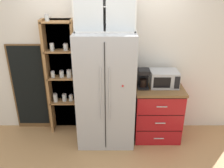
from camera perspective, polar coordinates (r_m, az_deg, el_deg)
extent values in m
plane|color=tan|center=(4.17, -1.41, -12.69)|extent=(10.74, 10.74, 0.00)
cube|color=silver|center=(3.93, -1.47, 6.01)|extent=(5.03, 0.10, 2.55)
cube|color=#ADAFB5|center=(3.69, -1.55, -1.29)|extent=(0.88, 0.70, 1.82)
cube|color=black|center=(3.38, -1.70, -3.88)|extent=(0.01, 0.01, 1.68)
cylinder|color=#ADAFB5|center=(3.33, -2.76, -2.58)|extent=(0.02, 0.02, 0.82)
cylinder|color=#ADAFB5|center=(3.32, -0.69, -2.58)|extent=(0.02, 0.02, 0.82)
cube|color=red|center=(3.28, 2.57, -0.50)|extent=(0.02, 0.01, 0.02)
cube|color=brown|center=(4.09, -11.70, 1.76)|extent=(0.54, 0.04, 1.95)
cube|color=#9E7042|center=(4.03, -15.21, 1.04)|extent=(0.04, 0.22, 1.95)
cube|color=#9E7042|center=(3.93, -8.80, 1.07)|extent=(0.04, 0.22, 1.95)
cube|color=#9E7042|center=(4.15, -11.56, -4.21)|extent=(0.48, 0.22, 0.02)
cylinder|color=silver|center=(4.14, -13.58, -3.29)|extent=(0.07, 0.07, 0.14)
cylinder|color=#E0C67F|center=(4.14, -13.55, -3.55)|extent=(0.06, 0.06, 0.09)
cylinder|color=#B2B2B7|center=(4.10, -13.68, -2.36)|extent=(0.07, 0.07, 0.01)
cylinder|color=silver|center=(4.13, -11.47, -3.29)|extent=(0.08, 0.08, 0.12)
cylinder|color=white|center=(4.14, -11.45, -3.51)|extent=(0.07, 0.07, 0.08)
cylinder|color=#B2B2B7|center=(4.10, -11.54, -2.48)|extent=(0.07, 0.07, 0.01)
cylinder|color=silver|center=(4.11, -9.90, -3.38)|extent=(0.07, 0.07, 0.11)
cylinder|color=brown|center=(4.12, -9.89, -3.57)|extent=(0.06, 0.06, 0.07)
cylinder|color=#B2B2B7|center=(4.08, -9.96, -2.64)|extent=(0.07, 0.07, 0.01)
cube|color=#9E7042|center=(3.96, -12.09, 1.54)|extent=(0.48, 0.22, 0.02)
cylinder|color=silver|center=(3.96, -14.14, 2.21)|extent=(0.06, 0.06, 0.10)
cylinder|color=#382316|center=(3.96, -14.12, 2.01)|extent=(0.06, 0.06, 0.07)
cylinder|color=#B2B2B7|center=(3.94, -14.22, 2.94)|extent=(0.06, 0.06, 0.01)
cylinder|color=silver|center=(3.94, -12.10, 2.30)|extent=(0.07, 0.07, 0.10)
cylinder|color=beige|center=(3.94, -12.09, 2.11)|extent=(0.06, 0.06, 0.07)
cylinder|color=#B2B2B7|center=(3.92, -12.17, 3.05)|extent=(0.07, 0.07, 0.01)
cylinder|color=silver|center=(3.90, -10.35, 2.40)|extent=(0.08, 0.08, 0.12)
cylinder|color=#CCB78C|center=(3.90, -10.33, 2.16)|extent=(0.07, 0.07, 0.08)
cylinder|color=#B2B2B7|center=(3.87, -10.42, 3.30)|extent=(0.08, 0.08, 0.01)
cube|color=#9E7042|center=(3.82, -12.67, 7.79)|extent=(0.48, 0.22, 0.02)
cylinder|color=silver|center=(3.81, -14.36, 8.63)|extent=(0.07, 0.07, 0.11)
cylinder|color=#B77A38|center=(3.82, -14.34, 8.38)|extent=(0.06, 0.06, 0.08)
cylinder|color=#B2B2B7|center=(3.80, -14.46, 9.53)|extent=(0.06, 0.06, 0.01)
cylinder|color=silver|center=(3.79, -11.17, 8.74)|extent=(0.08, 0.08, 0.10)
cylinder|color=white|center=(3.80, -11.15, 8.53)|extent=(0.07, 0.07, 0.07)
cylinder|color=#B2B2B7|center=(3.78, -11.24, 9.55)|extent=(0.07, 0.07, 0.01)
cube|color=#9E7042|center=(3.72, -13.31, 14.45)|extent=(0.48, 0.22, 0.02)
cylinder|color=silver|center=(3.74, -15.52, 15.16)|extent=(0.07, 0.07, 0.09)
cylinder|color=#2D2D2D|center=(3.75, -15.50, 14.95)|extent=(0.06, 0.06, 0.06)
cylinder|color=#B2B2B7|center=(3.74, -15.61, 15.96)|extent=(0.06, 0.06, 0.01)
cube|color=#A8161C|center=(4.04, 10.81, -6.95)|extent=(0.74, 0.58, 0.88)
cube|color=brown|center=(3.83, 11.34, -1.05)|extent=(0.77, 0.61, 0.04)
cube|color=black|center=(3.89, 11.38, -11.16)|extent=(0.72, 0.00, 0.01)
cube|color=silver|center=(3.96, 11.24, -12.83)|extent=(0.16, 0.01, 0.01)
cube|color=black|center=(3.73, 11.75, -7.47)|extent=(0.72, 0.00, 0.01)
cube|color=silver|center=(3.79, 11.60, -9.28)|extent=(0.16, 0.01, 0.01)
cube|color=black|center=(3.59, 12.14, -3.48)|extent=(0.72, 0.00, 0.01)
cube|color=silver|center=(3.64, 11.98, -5.43)|extent=(0.16, 0.01, 0.01)
cube|color=#ADAFB5|center=(3.83, 12.44, 1.31)|extent=(0.44, 0.32, 0.26)
cube|color=black|center=(3.67, 12.03, 0.32)|extent=(0.26, 0.01, 0.17)
cube|color=black|center=(3.72, 15.49, 0.32)|extent=(0.08, 0.01, 0.20)
cube|color=black|center=(3.75, 7.47, -0.70)|extent=(0.17, 0.20, 0.03)
cube|color=black|center=(3.76, 7.45, 1.61)|extent=(0.17, 0.06, 0.30)
cube|color=black|center=(3.65, 7.69, 3.07)|extent=(0.17, 0.20, 0.06)
cylinder|color=black|center=(3.71, 7.55, 0.28)|extent=(0.11, 0.11, 0.12)
cylinder|color=silver|center=(3.79, 11.47, -0.32)|extent=(0.07, 0.07, 0.08)
torus|color=silver|center=(3.79, 12.20, -0.26)|extent=(0.05, 0.01, 0.05)
cylinder|color=navy|center=(3.78, 11.49, 0.29)|extent=(0.07, 0.07, 0.16)
cone|color=navy|center=(3.75, 11.60, 1.51)|extent=(0.07, 0.07, 0.04)
cylinder|color=navy|center=(3.73, 11.63, 1.93)|extent=(0.03, 0.03, 0.07)
cylinder|color=black|center=(3.72, 11.69, 2.50)|extent=(0.03, 0.03, 0.01)
cube|color=silver|center=(3.52, -1.72, 18.70)|extent=(0.85, 0.02, 0.68)
cube|color=silver|center=(3.42, -1.72, 12.95)|extent=(0.85, 0.32, 0.02)
cube|color=silver|center=(3.41, -9.13, 18.25)|extent=(0.02, 0.32, 0.68)
cube|color=silver|center=(3.39, 5.60, 18.39)|extent=(0.02, 0.32, 0.68)
cube|color=silver|center=(3.37, -1.79, 18.46)|extent=(0.82, 0.30, 0.02)
cube|color=silver|center=(3.23, -5.82, 18.11)|extent=(0.39, 0.01, 0.64)
cube|color=silver|center=(3.22, 2.10, 18.19)|extent=(0.39, 0.01, 0.64)
cylinder|color=silver|center=(3.44, -6.80, 13.06)|extent=(0.05, 0.05, 0.00)
cylinder|color=silver|center=(3.43, -6.82, 13.60)|extent=(0.01, 0.01, 0.07)
cone|color=silver|center=(3.42, -6.87, 14.59)|extent=(0.06, 0.06, 0.05)
cylinder|color=silver|center=(3.42, -1.72, 13.15)|extent=(0.05, 0.05, 0.00)
cylinder|color=silver|center=(3.41, -1.73, 13.69)|extent=(0.01, 0.01, 0.07)
cone|color=silver|center=(3.40, -1.74, 14.68)|extent=(0.06, 0.06, 0.05)
cylinder|color=silver|center=(3.42, 3.38, 13.13)|extent=(0.05, 0.05, 0.00)
cylinder|color=silver|center=(3.42, 3.39, 13.67)|extent=(0.01, 0.01, 0.07)
cone|color=silver|center=(3.41, 3.42, 14.67)|extent=(0.06, 0.06, 0.05)
cylinder|color=white|center=(3.39, -6.35, 19.05)|extent=(0.06, 0.06, 0.07)
cylinder|color=white|center=(3.37, -1.80, 19.15)|extent=(0.06, 0.06, 0.07)
cylinder|color=white|center=(3.37, 2.77, 19.14)|extent=(0.06, 0.06, 0.07)
cube|color=brown|center=(4.29, -19.29, -0.99)|extent=(0.60, 0.04, 1.55)
cube|color=black|center=(4.26, -19.43, -0.74)|extent=(0.54, 0.01, 1.45)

